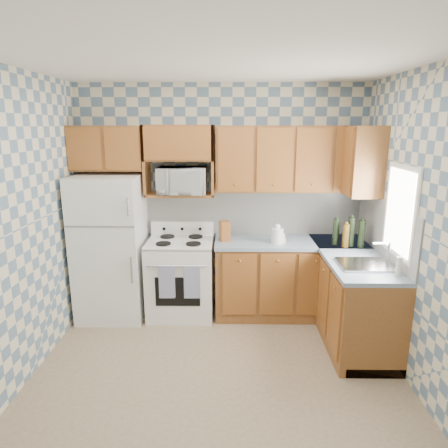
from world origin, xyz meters
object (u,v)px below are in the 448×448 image
Objects in this scene: stove_body at (181,278)px; electric_kettle at (277,236)px; refrigerator at (111,247)px; microwave at (182,180)px.

stove_body is 1.25m from electric_kettle.
refrigerator is at bearing -178.22° from stove_body.
microwave is at bearing 78.03° from stove_body.
microwave reaches higher than electric_kettle.
refrigerator is at bearing -168.89° from microwave.
refrigerator reaches higher than stove_body.
microwave is (0.83, 0.16, 0.76)m from refrigerator.
stove_body is (0.80, 0.03, -0.39)m from refrigerator.
refrigerator is 3.02× the size of microwave.
stove_body is at bearing -101.76° from microwave.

